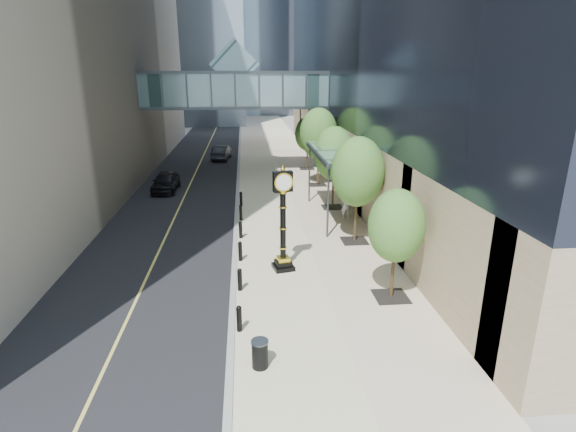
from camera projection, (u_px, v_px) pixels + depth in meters
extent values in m
plane|color=gray|center=(317.00, 344.00, 15.67)|extent=(320.00, 320.00, 0.00)
cube|color=black|center=(205.00, 152.00, 52.91)|extent=(8.00, 180.00, 0.02)
cube|color=beige|center=(273.00, 150.00, 53.63)|extent=(8.00, 180.00, 0.06)
cube|color=gray|center=(239.00, 151.00, 53.27)|extent=(0.25, 180.00, 0.07)
cube|color=slate|center=(236.00, 90.00, 39.60)|extent=(17.00, 4.00, 3.00)
cube|color=#383F44|center=(236.00, 106.00, 40.05)|extent=(17.00, 4.20, 0.25)
cube|color=#383F44|center=(235.00, 72.00, 39.15)|extent=(17.00, 4.20, 0.25)
cube|color=slate|center=(235.00, 65.00, 38.95)|extent=(4.24, 3.00, 4.24)
cube|color=#383F44|center=(339.00, 153.00, 27.95)|extent=(3.00, 8.00, 0.25)
cube|color=slate|center=(339.00, 151.00, 27.90)|extent=(2.80, 7.80, 0.06)
cylinder|color=#383F44|center=(328.00, 202.00, 24.98)|extent=(0.12, 0.12, 4.20)
cylinder|color=#383F44|center=(309.00, 174.00, 31.98)|extent=(0.12, 0.12, 4.20)
cylinder|color=black|center=(239.00, 320.00, 16.22)|extent=(0.20, 0.20, 0.90)
cylinder|color=black|center=(240.00, 281.00, 19.25)|extent=(0.20, 0.20, 0.90)
cylinder|color=black|center=(240.00, 252.00, 22.28)|extent=(0.20, 0.20, 0.90)
cylinder|color=black|center=(241.00, 230.00, 25.31)|extent=(0.20, 0.20, 0.90)
cylinder|color=black|center=(241.00, 213.00, 28.34)|extent=(0.20, 0.20, 0.90)
cylinder|color=black|center=(241.00, 199.00, 31.37)|extent=(0.20, 0.20, 0.90)
cube|color=black|center=(391.00, 296.00, 18.82)|extent=(1.40, 1.40, 0.02)
cylinder|color=#3B2A19|center=(393.00, 270.00, 18.44)|extent=(0.14, 0.14, 2.48)
ellipsoid|color=#326A27|center=(396.00, 226.00, 17.85)|extent=(2.27, 2.27, 3.03)
cube|color=black|center=(354.00, 241.00, 24.97)|extent=(1.40, 1.40, 0.02)
cylinder|color=#3B2A19|center=(356.00, 215.00, 24.50)|extent=(0.14, 0.14, 3.08)
ellipsoid|color=#326A27|center=(358.00, 172.00, 23.77)|extent=(2.82, 2.82, 3.77)
cube|color=black|center=(332.00, 207.00, 31.13)|extent=(1.40, 1.40, 0.02)
cylinder|color=#3B2A19|center=(333.00, 187.00, 30.67)|extent=(0.14, 0.14, 2.96)
ellipsoid|color=#326A27|center=(334.00, 153.00, 29.97)|extent=(2.71, 2.71, 3.61)
cube|color=black|center=(318.00, 185.00, 37.28)|extent=(1.40, 1.40, 0.02)
cylinder|color=#3B2A19|center=(318.00, 165.00, 36.77)|extent=(0.14, 0.14, 3.33)
ellipsoid|color=#326A27|center=(319.00, 133.00, 35.98)|extent=(3.05, 3.05, 4.06)
cube|color=black|center=(307.00, 168.00, 43.44)|extent=(1.40, 1.40, 0.02)
cylinder|color=#3B2A19|center=(307.00, 155.00, 43.04)|extent=(0.14, 0.14, 2.62)
ellipsoid|color=#326A27|center=(307.00, 134.00, 42.41)|extent=(2.40, 2.40, 3.20)
cube|color=black|center=(283.00, 267.00, 21.43)|extent=(1.11, 1.11, 0.21)
cube|color=black|center=(283.00, 263.00, 21.37)|extent=(0.86, 0.86, 0.21)
cube|color=yellow|center=(283.00, 259.00, 21.30)|extent=(0.68, 0.68, 0.21)
cylinder|color=black|center=(283.00, 225.00, 20.78)|extent=(0.27, 0.27, 3.20)
cube|color=black|center=(283.00, 182.00, 20.14)|extent=(0.92, 0.49, 0.93)
cylinder|color=white|center=(282.00, 181.00, 20.31)|extent=(0.71, 0.19, 0.72)
cylinder|color=white|center=(283.00, 183.00, 19.97)|extent=(0.71, 0.19, 0.72)
sphere|color=yellow|center=(283.00, 169.00, 19.97)|extent=(0.21, 0.21, 0.21)
cylinder|color=black|center=(260.00, 355.00, 14.23)|extent=(0.59, 0.59, 0.90)
imported|color=#B6B0A7|center=(346.00, 205.00, 28.50)|extent=(0.68, 0.48, 1.76)
imported|color=black|center=(166.00, 181.00, 35.35)|extent=(1.90, 4.49, 1.51)
imported|color=black|center=(221.00, 152.00, 48.14)|extent=(2.09, 4.68, 1.49)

